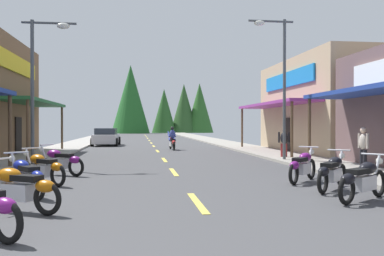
{
  "coord_description": "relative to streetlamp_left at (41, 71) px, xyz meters",
  "views": [
    {
      "loc": [
        -1.31,
        -0.55,
        1.71
      ],
      "look_at": [
        1.9,
        23.63,
        1.5
      ],
      "focal_mm": 39.02,
      "sensor_mm": 36.0,
      "label": 1
    }
  ],
  "objects": [
    {
      "name": "centerline_dashes",
      "position": [
        5.02,
        18.46,
        -3.8
      ],
      "size": [
        0.16,
        67.51,
        0.01
      ],
      "color": "#E0C64C",
      "rests_on": "ground"
    },
    {
      "name": "motorcycle_parked_left_2",
      "position": [
        1.09,
        -6.66,
        -3.32
      ],
      "size": [
        1.35,
        1.78,
        1.04
      ],
      "rotation": [
        0.0,
        0.0,
        2.21
      ],
      "color": "black",
      "rests_on": "ground"
    },
    {
      "name": "ground",
      "position": [
        5.02,
        15.63,
        -3.86
      ],
      "size": [
        9.9,
        94.07,
        0.1
      ],
      "primitive_type": "cube",
      "color": "#424244"
    },
    {
      "name": "motorcycle_parked_right_2",
      "position": [
        8.72,
        -8.26,
        -3.32
      ],
      "size": [
        1.83,
        1.28,
        1.04
      ],
      "rotation": [
        0.0,
        0.0,
        0.59
      ],
      "color": "black",
      "rests_on": "ground"
    },
    {
      "name": "sidewalk_left",
      "position": [
        -1.32,
        15.63,
        -3.75
      ],
      "size": [
        2.78,
        94.07,
        0.12
      ],
      "primitive_type": "cube",
      "color": "#9E9991",
      "rests_on": "ground"
    },
    {
      "name": "motorcycle_parked_right_4",
      "position": [
        8.59,
        -5.16,
        -3.32
      ],
      "size": [
        1.5,
        1.66,
        1.04
      ],
      "rotation": [
        0.0,
        0.0,
        0.84
      ],
      "color": "black",
      "rests_on": "ground"
    },
    {
      "name": "parked_car_curbside",
      "position": [
        1.27,
        17.23,
        -3.12
      ],
      "size": [
        2.17,
        4.35,
        1.4
      ],
      "rotation": [
        0.0,
        0.0,
        1.54
      ],
      "color": "silver",
      "rests_on": "ground"
    },
    {
      "name": "pedestrian_by_shop",
      "position": [
        11.72,
        -3.05,
        -2.87
      ],
      "size": [
        0.29,
        0.57,
        1.62
      ],
      "rotation": [
        0.0,
        0.0,
        0.09
      ],
      "color": "black",
      "rests_on": "ground"
    },
    {
      "name": "motorcycle_parked_right_3",
      "position": [
        8.73,
        -6.76,
        -3.32
      ],
      "size": [
        1.56,
        1.61,
        1.04
      ],
      "rotation": [
        0.0,
        0.0,
        0.8
      ],
      "color": "black",
      "rests_on": "ground"
    },
    {
      "name": "streetlamp_left",
      "position": [
        0.0,
        0.0,
        0.0
      ],
      "size": [
        2.08,
        0.3,
        5.79
      ],
      "color": "#474C51",
      "rests_on": "ground"
    },
    {
      "name": "streetlamp_right",
      "position": [
        10.07,
        1.28,
        0.38
      ],
      "size": [
        2.08,
        0.3,
        6.47
      ],
      "color": "#474C51",
      "rests_on": "ground"
    },
    {
      "name": "rider_cruising_lead",
      "position": [
        6.07,
        10.81,
        -3.15
      ],
      "size": [
        0.6,
        2.14,
        1.57
      ],
      "rotation": [
        0.0,
        0.0,
        1.64
      ],
      "color": "black",
      "rests_on": "ground"
    },
    {
      "name": "motorcycle_parked_left_4",
      "position": [
        1.14,
        -2.57,
        -3.32
      ],
      "size": [
        1.85,
        1.25,
        1.04
      ],
      "rotation": [
        0.0,
        0.0,
        2.56
      ],
      "color": "black",
      "rests_on": "ground"
    },
    {
      "name": "treeline_backdrop",
      "position": [
        8.51,
        65.83,
        1.84
      ],
      "size": [
        20.46,
        9.95,
        13.14
      ],
      "color": "#295B23",
      "rests_on": "ground"
    },
    {
      "name": "sidewalk_right",
      "position": [
        11.36,
        15.63,
        -3.75
      ],
      "size": [
        2.78,
        94.07,
        0.12
      ],
      "primitive_type": "cube",
      "color": "gray",
      "rests_on": "ground"
    },
    {
      "name": "motorcycle_parked_left_1",
      "position": [
        1.43,
        -8.51,
        -3.32
      ],
      "size": [
        1.9,
        1.17,
        1.04
      ],
      "rotation": [
        0.0,
        0.0,
        2.61
      ],
      "color": "black",
      "rests_on": "ground"
    },
    {
      "name": "motorcycle_parked_left_3",
      "position": [
        1.06,
        -4.73,
        -3.32
      ],
      "size": [
        1.61,
        1.56,
        1.04
      ],
      "rotation": [
        0.0,
        0.0,
        2.37
      ],
      "color": "black",
      "rests_on": "ground"
    },
    {
      "name": "pedestrian_browsing",
      "position": [
        10.87,
        2.68,
        -2.92
      ],
      "size": [
        0.52,
        0.4,
        1.54
      ],
      "rotation": [
        0.0,
        0.0,
        4.23
      ],
      "color": "maroon",
      "rests_on": "ground"
    },
    {
      "name": "storefront_right_far",
      "position": [
        16.07,
        7.17,
        -0.99
      ],
      "size": [
        8.5,
        11.1,
        5.64
      ],
      "color": "tan",
      "rests_on": "ground"
    }
  ]
}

